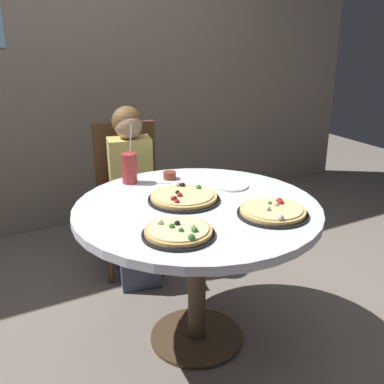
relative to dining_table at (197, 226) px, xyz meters
name	(u,v)px	position (x,y,z in m)	size (l,w,h in m)	color
ground_plane	(197,338)	(0.00, 0.00, -0.65)	(8.00, 8.00, 0.00)	slate
wall_with_window	(76,36)	(0.00, 1.82, 0.81)	(5.20, 0.14, 2.90)	gray
dining_table	(197,226)	(0.00, 0.00, 0.00)	(1.16, 1.16, 0.75)	silver
chair_wooden	(128,188)	(0.02, 0.95, -0.12)	(0.48, 0.48, 0.95)	brown
diner_child	(134,205)	(-0.02, 0.77, -0.16)	(0.33, 0.43, 1.08)	#3F4766
pizza_veggie	(184,197)	(-0.03, 0.08, 0.12)	(0.35, 0.35, 0.05)	black
pizza_cheese	(179,232)	(-0.23, -0.25, 0.12)	(0.30, 0.30, 0.05)	black
pizza_pepperoni	(273,211)	(0.24, -0.26, 0.12)	(0.32, 0.32, 0.05)	black
soda_cup	(129,168)	(-0.16, 0.45, 0.19)	(0.08, 0.08, 0.31)	#B73333
sauce_bowl	(170,175)	(0.06, 0.41, 0.12)	(0.07, 0.07, 0.04)	brown
plate_small	(231,186)	(0.28, 0.14, 0.11)	(0.18, 0.18, 0.01)	white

